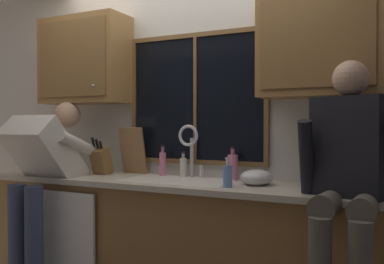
{
  "coord_description": "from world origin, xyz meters",
  "views": [
    {
      "loc": [
        1.44,
        -2.97,
        1.32
      ],
      "look_at": [
        0.12,
        -0.3,
        1.27
      ],
      "focal_mm": 39.52,
      "sensor_mm": 36.0,
      "label": 1
    }
  ],
  "objects_px": {
    "bottle_amber_small": "(163,163)",
    "person_standing": "(43,174)",
    "bottle_green_glass": "(183,167)",
    "person_sitting_on_counter": "(348,165)",
    "knife_block": "(101,161)",
    "bottle_tall_clear": "(233,166)",
    "mixing_bowl": "(256,177)",
    "cutting_board": "(133,151)",
    "soap_dispenser": "(228,176)"
  },
  "relations": [
    {
      "from": "knife_block",
      "to": "cutting_board",
      "type": "relative_size",
      "value": 0.83
    },
    {
      "from": "person_standing",
      "to": "person_sitting_on_counter",
      "type": "height_order",
      "value": "person_sitting_on_counter"
    },
    {
      "from": "bottle_green_glass",
      "to": "person_sitting_on_counter",
      "type": "bearing_deg",
      "value": -19.96
    },
    {
      "from": "person_sitting_on_counter",
      "to": "cutting_board",
      "type": "bearing_deg",
      "value": 164.35
    },
    {
      "from": "person_standing",
      "to": "bottle_tall_clear",
      "type": "relative_size",
      "value": 6.25
    },
    {
      "from": "cutting_board",
      "to": "mixing_bowl",
      "type": "xyz_separation_m",
      "value": [
        1.11,
        -0.17,
        -0.14
      ]
    },
    {
      "from": "mixing_bowl",
      "to": "bottle_amber_small",
      "type": "height_order",
      "value": "bottle_amber_small"
    },
    {
      "from": "cutting_board",
      "to": "bottle_green_glass",
      "type": "xyz_separation_m",
      "value": [
        0.48,
        -0.03,
        -0.11
      ]
    },
    {
      "from": "bottle_amber_small",
      "to": "bottle_tall_clear",
      "type": "bearing_deg",
      "value": 0.17
    },
    {
      "from": "person_standing",
      "to": "bottle_tall_clear",
      "type": "distance_m",
      "value": 1.45
    },
    {
      "from": "person_standing",
      "to": "knife_block",
      "type": "relative_size",
      "value": 4.69
    },
    {
      "from": "person_sitting_on_counter",
      "to": "cutting_board",
      "type": "height_order",
      "value": "person_sitting_on_counter"
    },
    {
      "from": "soap_dispenser",
      "to": "cutting_board",
      "type": "bearing_deg",
      "value": 160.16
    },
    {
      "from": "knife_block",
      "to": "cutting_board",
      "type": "bearing_deg",
      "value": 36.94
    },
    {
      "from": "person_standing",
      "to": "knife_block",
      "type": "bearing_deg",
      "value": 50.75
    },
    {
      "from": "soap_dispenser",
      "to": "mixing_bowl",
      "type": "bearing_deg",
      "value": 52.75
    },
    {
      "from": "knife_block",
      "to": "bottle_green_glass",
      "type": "height_order",
      "value": "knife_block"
    },
    {
      "from": "cutting_board",
      "to": "bottle_amber_small",
      "type": "distance_m",
      "value": 0.31
    },
    {
      "from": "person_sitting_on_counter",
      "to": "bottle_tall_clear",
      "type": "bearing_deg",
      "value": 150.75
    },
    {
      "from": "soap_dispenser",
      "to": "bottle_amber_small",
      "type": "distance_m",
      "value": 0.76
    },
    {
      "from": "knife_block",
      "to": "mixing_bowl",
      "type": "height_order",
      "value": "knife_block"
    },
    {
      "from": "cutting_board",
      "to": "soap_dispenser",
      "type": "distance_m",
      "value": 1.04
    },
    {
      "from": "bottle_tall_clear",
      "to": "bottle_green_glass",
      "type": "bearing_deg",
      "value": -176.86
    },
    {
      "from": "cutting_board",
      "to": "knife_block",
      "type": "bearing_deg",
      "value": -143.06
    },
    {
      "from": "person_sitting_on_counter",
      "to": "knife_block",
      "type": "bearing_deg",
      "value": 170.27
    },
    {
      "from": "bottle_tall_clear",
      "to": "person_sitting_on_counter",
      "type": "bearing_deg",
      "value": -29.25
    },
    {
      "from": "person_standing",
      "to": "knife_block",
      "type": "distance_m",
      "value": 0.46
    },
    {
      "from": "bottle_green_glass",
      "to": "bottle_tall_clear",
      "type": "relative_size",
      "value": 0.81
    },
    {
      "from": "person_sitting_on_counter",
      "to": "bottle_green_glass",
      "type": "bearing_deg",
      "value": 160.04
    },
    {
      "from": "cutting_board",
      "to": "bottle_tall_clear",
      "type": "relative_size",
      "value": 1.6
    },
    {
      "from": "soap_dispenser",
      "to": "person_standing",
      "type": "bearing_deg",
      "value": -174.16
    },
    {
      "from": "person_standing",
      "to": "knife_block",
      "type": "xyz_separation_m",
      "value": [
        0.28,
        0.35,
        0.09
      ]
    },
    {
      "from": "knife_block",
      "to": "cutting_board",
      "type": "height_order",
      "value": "cutting_board"
    },
    {
      "from": "bottle_green_glass",
      "to": "bottle_amber_small",
      "type": "xyz_separation_m",
      "value": [
        -0.19,
        0.02,
        0.02
      ]
    },
    {
      "from": "bottle_green_glass",
      "to": "soap_dispenser",
      "type": "bearing_deg",
      "value": -33.07
    },
    {
      "from": "mixing_bowl",
      "to": "bottle_amber_small",
      "type": "relative_size",
      "value": 0.91
    },
    {
      "from": "person_standing",
      "to": "bottle_green_glass",
      "type": "relative_size",
      "value": 7.74
    },
    {
      "from": "person_standing",
      "to": "person_sitting_on_counter",
      "type": "xyz_separation_m",
      "value": [
        2.2,
        0.02,
        0.16
      ]
    },
    {
      "from": "cutting_board",
      "to": "bottle_green_glass",
      "type": "height_order",
      "value": "cutting_board"
    },
    {
      "from": "person_standing",
      "to": "bottle_amber_small",
      "type": "relative_size",
      "value": 6.27
    },
    {
      "from": "person_sitting_on_counter",
      "to": "bottle_amber_small",
      "type": "bearing_deg",
      "value": 161.83
    },
    {
      "from": "knife_block",
      "to": "bottle_amber_small",
      "type": "xyz_separation_m",
      "value": [
        0.49,
        0.14,
        -0.01
      ]
    },
    {
      "from": "soap_dispenser",
      "to": "bottle_tall_clear",
      "type": "relative_size",
      "value": 0.8
    },
    {
      "from": "knife_block",
      "to": "cutting_board",
      "type": "distance_m",
      "value": 0.26
    },
    {
      "from": "mixing_bowl",
      "to": "bottle_amber_small",
      "type": "distance_m",
      "value": 0.83
    },
    {
      "from": "bottle_green_glass",
      "to": "bottle_amber_small",
      "type": "distance_m",
      "value": 0.19
    },
    {
      "from": "bottle_amber_small",
      "to": "person_standing",
      "type": "bearing_deg",
      "value": -147.97
    },
    {
      "from": "person_standing",
      "to": "bottle_green_glass",
      "type": "height_order",
      "value": "person_standing"
    },
    {
      "from": "bottle_amber_small",
      "to": "person_sitting_on_counter",
      "type": "bearing_deg",
      "value": -18.17
    },
    {
      "from": "person_standing",
      "to": "bottle_tall_clear",
      "type": "xyz_separation_m",
      "value": [
        1.36,
        0.49,
        0.08
      ]
    }
  ]
}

